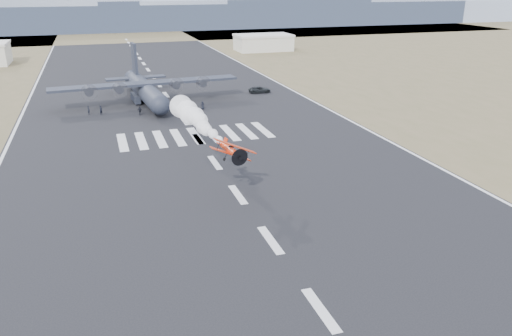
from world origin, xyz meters
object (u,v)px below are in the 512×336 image
crew_d (140,111)px  crew_f (181,101)px  hangar_right (263,42)px  support_vehicle (260,90)px  crew_h (160,105)px  crew_e (203,105)px  transport_aircraft (145,89)px  crew_a (89,110)px  crew_g (101,110)px  crew_b (150,102)px  aerobatic_biplane (231,151)px  crew_c (174,103)px

crew_d → crew_f: bearing=52.0°
hangar_right → crew_f: 89.29m
support_vehicle → crew_h: bearing=114.0°
crew_h → crew_e: bearing=-117.1°
transport_aircraft → crew_a: transport_aircraft is taller
hangar_right → crew_d: 98.66m
crew_a → crew_e: 22.24m
transport_aircraft → support_vehicle: (26.34, 1.46, -2.21)m
crew_g → crew_a: bearing=108.5°
crew_b → support_vehicle: bearing=124.8°
support_vehicle → crew_h: size_ratio=3.24×
transport_aircraft → crew_g: 12.92m
crew_a → crew_b: bearing=-95.4°
crew_f → crew_g: size_ratio=0.98×
crew_a → crew_d: 10.08m
aerobatic_biplane → crew_c: (0.75, 48.28, -5.07)m
transport_aircraft → crew_h: bearing=-79.0°
crew_d → crew_f: (9.08, 5.44, 0.07)m
support_vehicle → aerobatic_biplane: bearing=162.5°
crew_g → crew_b: bearing=-21.6°
support_vehicle → transport_aircraft: bearing=97.2°
hangar_right → transport_aircraft: (-51.15, -72.05, -0.09)m
crew_c → crew_e: crew_c is taller
crew_f → crew_c: bearing=-122.6°
crew_d → crew_e: crew_d is taller
transport_aircraft → crew_h: (2.08, -7.38, -2.13)m
hangar_right → crew_b: (-50.81, -76.07, -2.18)m
crew_e → crew_g: crew_g is taller
crew_a → crew_e: size_ratio=1.05×
transport_aircraft → crew_a: size_ratio=23.00×
aerobatic_biplane → crew_e: bearing=77.8°
transport_aircraft → crew_h: 7.96m
crew_e → crew_f: 5.90m
crew_e → crew_f: (-3.52, 4.74, 0.10)m
aerobatic_biplane → crew_e: size_ratio=3.21×
support_vehicle → crew_e: crew_e is taller
crew_a → crew_b: size_ratio=1.03×
crew_e → crew_c: bearing=-51.8°
transport_aircraft → crew_h: transport_aircraft is taller
crew_b → crew_f: crew_f is taller
crew_g → crew_h: bearing=-40.5°
transport_aircraft → crew_e: (10.26, -10.12, -2.11)m
crew_f → crew_g: bearing=-138.2°
crew_e → aerobatic_biplane: bearing=67.3°
transport_aircraft → crew_e: transport_aircraft is taller
transport_aircraft → crew_e: size_ratio=24.14×
hangar_right → crew_a: (-62.97, -79.46, -2.16)m
aerobatic_biplane → crew_b: (-3.95, 50.49, -5.13)m
crew_a → crew_f: (18.56, 2.03, 0.06)m
crew_a → crew_d: size_ratio=1.02×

